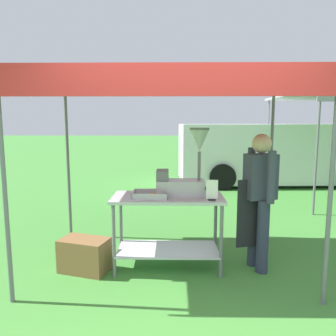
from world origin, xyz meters
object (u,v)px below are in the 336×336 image
(donut_cart, at_px, (168,217))
(donut_fryer, at_px, (184,173))
(stall_canopy, at_px, (168,85))
(vendor, at_px, (259,195))
(van_white, at_px, (275,153))
(donut_tray, at_px, (151,196))
(menu_sign, at_px, (212,192))
(supply_crate, at_px, (85,255))

(donut_cart, bearing_deg, donut_fryer, 18.06)
(donut_cart, bearing_deg, stall_canopy, 90.00)
(vendor, xyz_separation_m, van_white, (1.91, 5.59, -0.03))
(stall_canopy, distance_m, vendor, 1.65)
(donut_fryer, relative_size, vendor, 0.49)
(donut_fryer, distance_m, van_white, 6.19)
(donut_tray, xyz_separation_m, vendor, (1.26, 0.07, -0.00))
(donut_fryer, height_order, vendor, donut_fryer)
(donut_fryer, xyz_separation_m, menu_sign, (0.30, -0.26, -0.17))
(stall_canopy, height_order, donut_fryer, stall_canopy)
(donut_fryer, bearing_deg, van_white, 63.27)
(donut_fryer, height_order, van_white, van_white)
(menu_sign, bearing_deg, vendor, 18.25)
(donut_cart, height_order, vendor, vendor)
(donut_cart, xyz_separation_m, donut_tray, (-0.19, -0.07, 0.27))
(donut_tray, xyz_separation_m, supply_crate, (-0.78, -0.03, -0.71))
(donut_cart, distance_m, vendor, 1.10)
(donut_cart, height_order, menu_sign, menu_sign)
(van_white, bearing_deg, donut_fryer, -116.73)
(donut_tray, height_order, vendor, vendor)
(stall_canopy, relative_size, donut_cart, 2.48)
(donut_tray, xyz_separation_m, van_white, (3.17, 5.67, -0.03))
(vendor, relative_size, van_white, 0.30)
(stall_canopy, distance_m, donut_fryer, 1.03)
(menu_sign, height_order, van_white, van_white)
(donut_cart, relative_size, donut_fryer, 1.63)
(vendor, height_order, van_white, van_white)
(stall_canopy, bearing_deg, van_white, 61.53)
(donut_cart, bearing_deg, vendor, -0.19)
(van_white, bearing_deg, menu_sign, -113.27)
(donut_cart, xyz_separation_m, van_white, (2.98, 5.59, 0.24))
(supply_crate, bearing_deg, stall_canopy, 11.65)
(donut_tray, distance_m, supply_crate, 1.06)
(menu_sign, bearing_deg, stall_canopy, 149.35)
(menu_sign, bearing_deg, donut_tray, 170.14)
(donut_cart, relative_size, donut_tray, 3.22)
(donut_tray, xyz_separation_m, donut_fryer, (0.39, 0.14, 0.25))
(stall_canopy, height_order, supply_crate, stall_canopy)
(vendor, bearing_deg, menu_sign, -161.75)
(donut_cart, height_order, supply_crate, donut_cart)
(donut_cart, distance_m, van_white, 6.34)
(stall_canopy, bearing_deg, supply_crate, -168.35)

